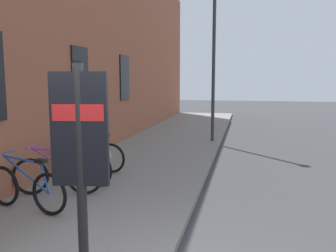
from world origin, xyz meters
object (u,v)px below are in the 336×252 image
Objects in this scene: street_lamp at (214,48)px; transit_info_sign at (80,145)px; bicycle_by_door at (58,175)px; bicycle_under_window at (80,165)px; bicycle_mid_rack at (26,188)px; bicycle_beside_lamp at (92,155)px.

transit_info_sign is at bearing 177.72° from street_lamp.
bicycle_by_door is 1.02× the size of bicycle_under_window.
bicycle_mid_rack is at bearing 173.52° from bicycle_by_door.
street_lamp is at bearing -19.27° from bicycle_by_door.
bicycle_beside_lamp is at bearing 9.60° from bicycle_under_window.
bicycle_mid_rack is 1.00× the size of bicycle_by_door.
bicycle_by_door is at bearing -176.60° from bicycle_beside_lamp.
bicycle_by_door is at bearing 33.98° from transit_info_sign.
street_lamp reaches higher than bicycle_beside_lamp.
street_lamp is at bearing -21.33° from bicycle_under_window.
street_lamp reaches higher than transit_info_sign.
bicycle_mid_rack is 0.73× the size of transit_info_sign.
bicycle_by_door is 7.68m from street_lamp.
bicycle_under_window is (0.84, -0.05, 0.00)m from bicycle_by_door.
transit_info_sign is (-4.69, -2.07, 1.21)m from bicycle_beside_lamp.
street_lamp is at bearing -2.28° from transit_info_sign.
bicycle_under_window is at bearing -5.10° from bicycle_mid_rack.
bicycle_under_window is at bearing -3.65° from bicycle_by_door.
transit_info_sign reaches higher than bicycle_under_window.
bicycle_beside_lamp is 0.31× the size of street_lamp.
bicycle_by_door is 0.31× the size of street_lamp.
bicycle_under_window is at bearing -170.40° from bicycle_beside_lamp.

